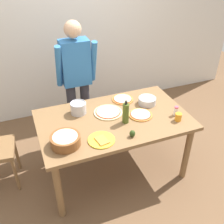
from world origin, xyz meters
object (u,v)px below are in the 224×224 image
object	(u,v)px
pizza_raw_on_board	(108,112)
cup_orange	(178,117)
pizza_cooked_on_tray	(141,115)
popcorn_bowl	(65,140)
salt_shaker	(176,111)
mixing_bowl_steel	(147,101)
avocado	(132,134)
plate_with_slice	(101,140)
pizza_second_cooked	(123,99)
person_cook	(77,77)
steel_pot	(78,108)
olive_oil_bottle	(126,113)
dining_table	(114,125)

from	to	relation	value
pizza_raw_on_board	cup_orange	xyz separation A→B (m)	(0.64, -0.40, 0.03)
pizza_raw_on_board	pizza_cooked_on_tray	world-z (taller)	same
popcorn_bowl	salt_shaker	distance (m)	1.22
mixing_bowl_steel	cup_orange	size ratio (longest dim) A/B	2.35
salt_shaker	mixing_bowl_steel	bearing A→B (deg)	120.13
salt_shaker	avocado	xyz separation A→B (m)	(-0.59, -0.17, -0.02)
pizza_cooked_on_tray	plate_with_slice	size ratio (longest dim) A/B	0.99
pizza_second_cooked	mixing_bowl_steel	xyz separation A→B (m)	(0.23, -0.18, 0.03)
person_cook	mixing_bowl_steel	xyz separation A→B (m)	(0.66, -0.62, -0.14)
mixing_bowl_steel	cup_orange	distance (m)	0.44
pizza_raw_on_board	steel_pot	bearing A→B (deg)	158.94
avocado	steel_pot	bearing A→B (deg)	122.68
pizza_second_cooked	cup_orange	distance (m)	0.71
pizza_second_cooked	cup_orange	bearing A→B (deg)	-57.71
pizza_raw_on_board	popcorn_bowl	size ratio (longest dim) A/B	1.12
salt_shaker	cup_orange	bearing A→B (deg)	-108.32
pizza_second_cooked	salt_shaker	distance (m)	0.65
person_cook	avocado	distance (m)	1.14
plate_with_slice	steel_pot	world-z (taller)	steel_pot
olive_oil_bottle	dining_table	bearing A→B (deg)	130.02
dining_table	plate_with_slice	xyz separation A→B (m)	(-0.24, -0.30, 0.10)
steel_pot	avocado	world-z (taller)	steel_pot
plate_with_slice	cup_orange	world-z (taller)	cup_orange
pizza_raw_on_board	pizza_cooked_on_tray	distance (m)	0.36
pizza_second_cooked	mixing_bowl_steel	world-z (taller)	mixing_bowl_steel
person_cook	plate_with_slice	size ratio (longest dim) A/B	6.23
pizza_raw_on_board	plate_with_slice	size ratio (longest dim) A/B	1.20
steel_pot	salt_shaker	world-z (taller)	steel_pot
dining_table	olive_oil_bottle	world-z (taller)	olive_oil_bottle
pizza_cooked_on_tray	popcorn_bowl	bearing A→B (deg)	-168.06
pizza_raw_on_board	person_cook	bearing A→B (deg)	105.27
steel_pot	pizza_second_cooked	bearing A→B (deg)	8.31
pizza_cooked_on_tray	olive_oil_bottle	xyz separation A→B (m)	(-0.20, -0.05, 0.10)
person_cook	mixing_bowl_steel	bearing A→B (deg)	-43.37
person_cook	avocado	bearing A→B (deg)	-77.36
person_cook	salt_shaker	xyz separation A→B (m)	(0.84, -0.94, -0.13)
steel_pot	avocado	xyz separation A→B (m)	(0.38, -0.58, -0.03)
pizza_cooked_on_tray	popcorn_bowl	size ratio (longest dim) A/B	0.91
pizza_cooked_on_tray	salt_shaker	world-z (taller)	salt_shaker
person_cook	plate_with_slice	xyz separation A→B (m)	(-0.05, -1.06, -0.17)
mixing_bowl_steel	salt_shaker	bearing A→B (deg)	-59.87
pizza_raw_on_board	popcorn_bowl	xyz separation A→B (m)	(-0.55, -0.36, 0.05)
pizza_raw_on_board	mixing_bowl_steel	size ratio (longest dim) A/B	1.56
person_cook	avocado	size ratio (longest dim) A/B	23.14
mixing_bowl_steel	avocado	xyz separation A→B (m)	(-0.41, -0.48, -0.01)
person_cook	cup_orange	bearing A→B (deg)	-51.95
plate_with_slice	olive_oil_bottle	xyz separation A→B (m)	(0.33, 0.19, 0.11)
pizza_second_cooked	popcorn_bowl	bearing A→B (deg)	-145.74
pizza_second_cooked	olive_oil_bottle	bearing A→B (deg)	-109.58
person_cook	avocado	xyz separation A→B (m)	(0.25, -1.11, -0.14)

